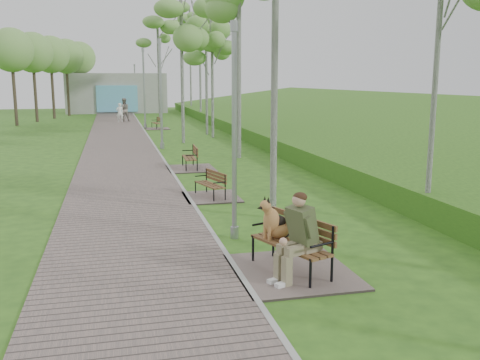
% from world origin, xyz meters
% --- Properties ---
extents(ground, '(120.00, 120.00, 0.00)m').
position_xyz_m(ground, '(0.00, 0.00, 0.00)').
color(ground, '#2E551B').
rests_on(ground, ground).
extents(walkway, '(3.50, 67.00, 0.04)m').
position_xyz_m(walkway, '(-1.75, 21.50, 0.02)').
color(walkway, '#675954').
rests_on(walkway, ground).
extents(kerb, '(0.10, 67.00, 0.05)m').
position_xyz_m(kerb, '(0.00, 21.50, 0.03)').
color(kerb, '#999993').
rests_on(kerb, ground).
extents(embankment, '(14.00, 70.00, 1.60)m').
position_xyz_m(embankment, '(12.00, 20.00, 0.00)').
color(embankment, '#4D8D25').
rests_on(embankment, ground).
extents(building_north, '(10.00, 5.20, 4.00)m').
position_xyz_m(building_north, '(-1.50, 50.97, 1.99)').
color(building_north, '#9E9E99').
rests_on(building_north, ground).
extents(bench_main, '(2.07, 2.30, 1.80)m').
position_xyz_m(bench_main, '(0.85, 1.90, 0.51)').
color(bench_main, '#675954').
rests_on(bench_main, ground).
extents(bench_second, '(1.57, 1.74, 0.96)m').
position_xyz_m(bench_second, '(0.62, 8.35, 0.17)').
color(bench_second, '#675954').
rests_on(bench_second, ground).
extents(bench_third, '(1.79, 1.99, 1.10)m').
position_xyz_m(bench_third, '(0.77, 13.53, 0.20)').
color(bench_third, '#675954').
rests_on(bench_third, ground).
extents(bench_far, '(1.62, 1.80, 1.00)m').
position_xyz_m(bench_far, '(0.94, 30.84, 0.18)').
color(bench_far, '#675954').
rests_on(bench_far, ground).
extents(lamp_post_near, '(0.18, 0.18, 4.58)m').
position_xyz_m(lamp_post_near, '(0.41, 4.24, 2.14)').
color(lamp_post_near, '#919398').
rests_on(lamp_post_near, ground).
extents(lamp_post_second, '(0.21, 0.21, 5.33)m').
position_xyz_m(lamp_post_second, '(0.30, 19.87, 2.49)').
color(lamp_post_second, '#919398').
rests_on(lamp_post_second, ground).
extents(lamp_post_third, '(0.21, 0.21, 5.52)m').
position_xyz_m(lamp_post_third, '(0.18, 31.43, 2.58)').
color(lamp_post_third, '#919398').
rests_on(lamp_post_third, ground).
extents(lamp_post_far, '(0.19, 0.19, 4.88)m').
position_xyz_m(lamp_post_far, '(0.32, 48.73, 2.28)').
color(lamp_post_far, '#919398').
rests_on(lamp_post_far, ground).
extents(pedestrian_near, '(0.61, 0.44, 1.55)m').
position_xyz_m(pedestrian_near, '(-1.45, 37.44, 0.77)').
color(pedestrian_near, white).
rests_on(pedestrian_near, ground).
extents(pedestrian_far, '(1.02, 0.84, 1.91)m').
position_xyz_m(pedestrian_far, '(-1.11, 37.96, 0.96)').
color(pedestrian_far, gray).
rests_on(pedestrian_far, ground).
extents(birch_mid_c, '(2.53, 2.53, 8.15)m').
position_xyz_m(birch_mid_c, '(1.65, 22.13, 6.40)').
color(birch_mid_c, silver).
rests_on(birch_mid_c, ground).
extents(birch_far_a, '(2.25, 2.25, 7.03)m').
position_xyz_m(birch_far_a, '(3.70, 24.40, 5.52)').
color(birch_far_a, silver).
rests_on(birch_far_a, ground).
extents(birch_far_b, '(2.56, 2.56, 7.53)m').
position_xyz_m(birch_far_b, '(3.69, 26.33, 5.92)').
color(birch_far_b, silver).
rests_on(birch_far_b, ground).
extents(birch_far_c, '(2.84, 2.84, 11.06)m').
position_xyz_m(birch_far_c, '(5.13, 37.57, 8.68)').
color(birch_far_c, silver).
rests_on(birch_far_c, ground).
extents(birch_distant_a, '(2.78, 2.78, 8.84)m').
position_xyz_m(birch_distant_a, '(2.17, 42.41, 6.94)').
color(birch_distant_a, silver).
rests_on(birch_distant_a, ground).
extents(birch_distant_b, '(2.69, 2.69, 10.79)m').
position_xyz_m(birch_distant_b, '(5.63, 46.45, 8.48)').
color(birch_distant_b, silver).
rests_on(birch_distant_b, ground).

